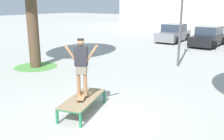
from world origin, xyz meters
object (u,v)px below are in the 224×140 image
Objects in this scene: car_grey at (173,33)px; car_black at (208,37)px; skate_box at (83,99)px; skater at (81,63)px; skateboard at (82,96)px.

car_black is (3.10, -0.66, 0.00)m from car_grey.
car_grey is 1.00× the size of car_black.
car_black is at bearing 91.76° from skate_box.
skater is 0.40× the size of car_black.
skateboard is at bearing -88.22° from car_black.
car_grey is (-3.57, 15.55, 0.15)m from skateboard.
skateboard is at bearing -77.08° from car_grey.
car_grey is (-3.56, 15.53, 0.28)m from skate_box.
skate_box is 2.57× the size of skateboard.
skate_box is at bearing 107.40° from skateboard.
skate_box is 14.88m from car_black.
car_grey is (-3.57, 15.55, -0.84)m from skater.
car_grey reaches higher than skate_box.
car_black is (-0.46, 14.87, 0.28)m from skate_box.
car_grey is at bearing 167.96° from car_black.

